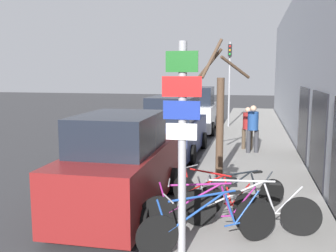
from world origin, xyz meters
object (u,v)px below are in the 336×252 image
Objects in this scene: parked_car_2 at (197,111)px; traffic_light at (230,73)px; bicycle_4 at (241,194)px; parked_car_1 at (174,128)px; signpost at (182,141)px; parked_car_0 at (121,167)px; bicycle_1 at (207,213)px; bicycle_2 at (248,209)px; pedestrian_near at (253,126)px; bicycle_0 at (210,225)px; bicycle_3 at (214,198)px; pedestrian_far at (248,125)px; street_tree at (220,116)px.

parked_car_2 is 2.77m from traffic_light.
parked_car_1 is at bearing -7.12° from bicycle_4.
signpost is 0.76× the size of parked_car_0.
bicycle_4 is 11.84m from parked_car_2.
bicycle_1 is 1.31× the size of bicycle_4.
traffic_light reaches higher than bicycle_2.
bicycle_2 is at bearing 156.78° from bicycle_4.
parked_car_1 is 2.86m from pedestrian_near.
bicycle_0 is 0.48× the size of parked_car_0.
bicycle_0 is at bearing -177.26° from bicycle_1.
parked_car_2 is (-2.79, 12.49, 0.48)m from bicycle_2.
bicycle_4 is (0.52, 0.42, -0.03)m from bicycle_3.
bicycle_0 is at bearing 146.84° from bicycle_2.
bicycle_4 is 1.12× the size of pedestrian_far.
bicycle_3 is at bearing -70.38° from parked_car_1.
bicycle_1 is (0.31, 0.78, -1.41)m from signpost.
bicycle_4 is 12.96m from traffic_light.
bicycle_0 is 0.48× the size of traffic_light.
traffic_light is at bearing 6.21° from bicycle_2.
pedestrian_near is at bearing 0.59° from bicycle_2.
traffic_light is at bearing -26.84° from bicycle_4.
parked_car_2 is at bearing -0.46° from bicycle_1.
parked_car_1 reaches higher than bicycle_1.
bicycle_0 is at bearing -114.34° from pedestrian_near.
parked_car_2 reaches higher than pedestrian_near.
bicycle_3 is at bearing -9.50° from parked_car_0.
bicycle_3 is 1.13× the size of pedestrian_near.
parked_car_0 is 3.58m from street_tree.
traffic_light reaches higher than signpost.
bicycle_1 is 1.44m from bicycle_4.
street_tree reaches higher than parked_car_0.
bicycle_3 is at bearing -116.02° from pedestrian_near.
bicycle_2 is (0.59, 0.87, 0.01)m from bicycle_0.
signpost is 2.08× the size of pedestrian_far.
traffic_light reaches higher than bicycle_3.
signpost is 1.86× the size of bicycle_4.
bicycle_3 is 2.13m from parked_car_0.
signpost reaches higher than bicycle_1.
bicycle_3 is (0.04, 0.91, -0.02)m from bicycle_1.
bicycle_4 is at bearing 9.58° from bicycle_2.
bicycle_4 is (0.45, 1.83, -0.04)m from bicycle_0.
bicycle_2 is at bearing -66.80° from parked_car_1.
parked_car_2 is (-2.12, 11.95, 0.50)m from bicycle_3.
bicycle_2 is at bearing -72.53° from bicycle_1.
bicycle_4 is at bearing -17.74° from bicycle_3.
signpost is 1.56× the size of bicycle_0.
bicycle_2 is 0.58× the size of parked_car_1.
bicycle_2 is at bearing -78.82° from parked_car_2.
pedestrian_far is at bearing -13.79° from bicycle_1.
parked_car_1 is (-2.78, 6.72, 0.42)m from bicycle_2.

